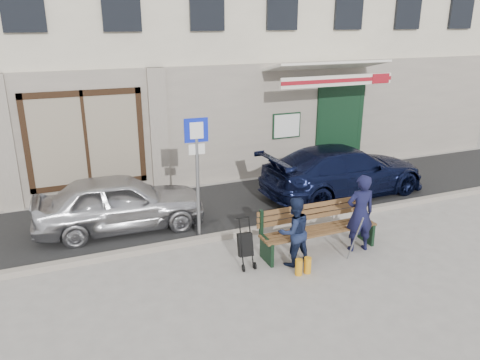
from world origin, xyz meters
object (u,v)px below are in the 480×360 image
stroller (245,246)px  parking_sign (197,161)px  car_navy (344,171)px  car_silver (120,202)px  bench (317,230)px  woman (294,231)px  man (360,213)px

stroller → parking_sign: bearing=112.9°
stroller → car_navy: bearing=38.4°
car_silver → bench: bearing=-124.3°
car_navy → stroller: 4.56m
car_navy → stroller: bearing=119.9°
parking_sign → woman: 2.34m
car_silver → man: 4.99m
bench → car_navy: bearing=47.1°
bench → stroller: 1.51m
bench → man: (0.80, -0.26, 0.32)m
parking_sign → bench: bearing=-32.7°
car_navy → man: size_ratio=2.86×
parking_sign → bench: (1.95, -1.38, -1.23)m
car_navy → woman: bearing=129.6°
bench → woman: 0.74m
parking_sign → bench: parking_sign is taller
car_silver → car_navy: bearing=-87.7°
car_silver → woman: 3.89m
parking_sign → woman: (1.29, -1.66, -1.03)m
stroller → bench: bearing=5.6°
car_navy → parking_sign: bearing=101.2°
car_silver → bench: car_silver is taller
car_navy → car_silver: bearing=86.2°
parking_sign → stroller: (0.44, -1.39, -1.28)m
man → stroller: (-2.30, 0.25, -0.37)m
stroller → car_silver: bearing=131.1°
parking_sign → woman: bearing=-49.3°
car_navy → man: 3.13m
parking_sign → woman: parking_sign is taller
car_silver → woman: bearing=-133.4°
car_silver → stroller: (1.84, -2.54, -0.20)m
man → woman: (-1.45, -0.01, -0.12)m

